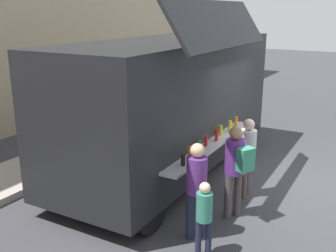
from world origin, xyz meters
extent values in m
plane|color=#38383D|center=(0.00, 0.00, 0.00)|extent=(60.00, 60.00, 0.00)
cube|color=black|center=(-0.79, 2.51, 1.64)|extent=(6.64, 2.43, 2.67)
cube|color=black|center=(-1.42, 1.09, 3.33)|extent=(3.64, 0.65, 0.84)
cube|color=black|center=(-1.43, 1.41, 1.96)|extent=(3.45, 0.18, 1.20)
cube|color=#B7B7BC|center=(-1.42, 1.20, 1.01)|extent=(3.63, 0.43, 0.05)
cylinder|color=black|center=(-2.76, 1.13, 1.14)|extent=(0.07, 0.07, 0.21)
cylinder|color=orange|center=(-2.39, 1.18, 1.15)|extent=(0.07, 0.07, 0.23)
cylinder|color=green|center=(-2.01, 1.18, 1.15)|extent=(0.06, 0.06, 0.22)
cylinder|color=red|center=(-1.63, 1.23, 1.14)|extent=(0.06, 0.06, 0.20)
cylinder|color=red|center=(-1.24, 1.18, 1.16)|extent=(0.06, 0.06, 0.24)
cylinder|color=yellow|center=(-0.86, 1.25, 1.14)|extent=(0.07, 0.07, 0.22)
cylinder|color=yellow|center=(-0.47, 1.20, 1.16)|extent=(0.07, 0.07, 0.25)
cylinder|color=orange|center=(-0.06, 1.22, 1.15)|extent=(0.07, 0.07, 0.23)
cube|color=black|center=(2.45, 2.58, 2.12)|extent=(0.12, 1.94, 1.18)
cylinder|color=black|center=(1.78, 3.55, 0.45)|extent=(0.90, 0.28, 0.90)
cylinder|color=black|center=(1.83, 1.57, 0.45)|extent=(0.90, 0.28, 0.90)
cylinder|color=black|center=(-3.41, 3.44, 0.45)|extent=(0.90, 0.28, 0.90)
cylinder|color=black|center=(-3.36, 1.46, 0.45)|extent=(0.90, 0.28, 0.90)
cylinder|color=#2F5C3B|center=(2.93, 4.81, 0.43)|extent=(0.60, 0.60, 0.86)
cylinder|color=#504443|center=(-1.37, 0.51, 0.39)|extent=(0.12, 0.12, 0.78)
cylinder|color=#504443|center=(-1.16, 0.51, 0.39)|extent=(0.12, 0.12, 0.78)
cylinder|color=silver|center=(-1.27, 0.51, 1.08)|extent=(0.32, 0.32, 0.59)
sphere|color=beige|center=(-1.27, 0.51, 1.48)|extent=(0.22, 0.22, 0.22)
cylinder|color=#484441|center=(-2.25, 0.48, 0.41)|extent=(0.13, 0.13, 0.83)
cylinder|color=#484441|center=(-2.06, 0.38, 0.41)|extent=(0.13, 0.13, 0.83)
cylinder|color=#592B7D|center=(-2.16, 0.43, 1.14)|extent=(0.34, 0.34, 0.62)
sphere|color=#9C7454|center=(-2.16, 0.43, 1.57)|extent=(0.23, 0.23, 0.23)
cube|color=#328967|center=(-2.28, 0.20, 1.17)|extent=(0.33, 0.29, 0.40)
cylinder|color=#1D2338|center=(-3.20, 0.75, 0.40)|extent=(0.13, 0.13, 0.79)
cylinder|color=#1D2338|center=(-3.04, 0.61, 0.40)|extent=(0.13, 0.13, 0.79)
cylinder|color=#5D2E7F|center=(-3.12, 0.68, 1.09)|extent=(0.33, 0.33, 0.60)
sphere|color=#DEB085|center=(-3.12, 0.68, 1.50)|extent=(0.22, 0.22, 0.22)
cylinder|color=#1E2136|center=(-3.55, 0.42, 0.29)|extent=(0.09, 0.09, 0.58)
cylinder|color=#1E2136|center=(-3.46, 0.30, 0.29)|extent=(0.09, 0.09, 0.58)
cylinder|color=#328069|center=(-3.51, 0.36, 0.81)|extent=(0.24, 0.24, 0.44)
sphere|color=beige|center=(-3.51, 0.36, 1.11)|extent=(0.16, 0.16, 0.16)
camera|label=1|loc=(-8.32, -1.86, 3.57)|focal=42.66mm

